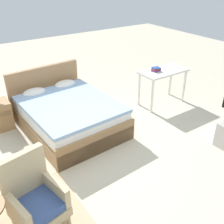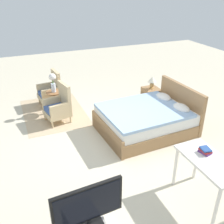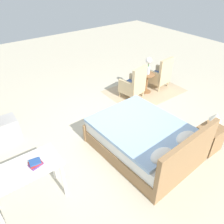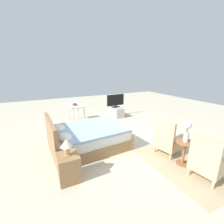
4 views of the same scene
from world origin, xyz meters
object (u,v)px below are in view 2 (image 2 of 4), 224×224
at_px(table_lamp, 152,81).
at_px(book_stack, 205,151).
at_px(vanity_desk, 208,167).
at_px(tv_flatscreen, 88,206).
at_px(nightstand, 151,98).
at_px(armchair_by_window_left, 51,91).
at_px(flower_vase, 53,81).
at_px(bed, 147,119).
at_px(armchair_by_window_right, 59,106).
at_px(side_table, 55,99).

xyz_separation_m(table_lamp, book_stack, (3.06, -0.87, 0.05)).
bearing_deg(vanity_desk, tv_flatscreen, -86.47).
bearing_deg(nightstand, armchair_by_window_left, -115.93).
bearing_deg(flower_vase, bed, 45.09).
distance_m(tv_flatscreen, vanity_desk, 1.87).
height_order(armchair_by_window_right, tv_flatscreen, tv_flatscreen).
relative_size(vanity_desk, book_stack, 5.20).
xyz_separation_m(bed, vanity_desk, (2.17, -0.22, 0.35)).
relative_size(nightstand, vanity_desk, 0.51).
distance_m(vanity_desk, book_stack, 0.24).
bearing_deg(table_lamp, nightstand, -90.00).
bearing_deg(vanity_desk, armchair_by_window_left, -161.24).
xyz_separation_m(armchair_by_window_left, table_lamp, (1.18, 2.42, 0.37)).
distance_m(flower_vase, book_stack, 4.03).
bearing_deg(vanity_desk, book_stack, 162.30).
xyz_separation_m(side_table, tv_flatscreen, (4.00, -0.37, 0.37)).
xyz_separation_m(vanity_desk, book_stack, (-0.17, 0.05, 0.15)).
height_order(side_table, book_stack, book_stack).
bearing_deg(table_lamp, vanity_desk, -15.93).
bearing_deg(bed, nightstand, 146.65).
height_order(table_lamp, tv_flatscreen, tv_flatscreen).
height_order(armchair_by_window_right, vanity_desk, armchair_by_window_right).
bearing_deg(nightstand, armchair_by_window_right, -93.69).
height_order(armchair_by_window_left, side_table, armchair_by_window_left).
height_order(tv_flatscreen, vanity_desk, tv_flatscreen).
relative_size(flower_vase, tv_flatscreen, 0.54).
distance_m(nightstand, table_lamp, 0.48).
relative_size(bed, armchair_by_window_right, 2.22).
bearing_deg(tv_flatscreen, flower_vase, 174.74).
height_order(flower_vase, tv_flatscreen, flower_vase).
distance_m(bed, armchair_by_window_right, 2.11).
xyz_separation_m(side_table, book_stack, (3.72, 1.56, 0.45)).
bearing_deg(flower_vase, book_stack, 22.69).
height_order(bed, nightstand, bed).
bearing_deg(bed, armchair_by_window_left, -142.44).
distance_m(flower_vase, nightstand, 2.58).
bearing_deg(armchair_by_window_left, vanity_desk, 18.76).
height_order(tv_flatscreen, book_stack, tv_flatscreen).
xyz_separation_m(armchair_by_window_left, nightstand, (1.18, 2.42, -0.12)).
xyz_separation_m(armchair_by_window_left, tv_flatscreen, (4.52, -0.37, 0.35)).
bearing_deg(armchair_by_window_right, book_stack, 25.75).
height_order(bed, tv_flatscreen, tv_flatscreen).
height_order(armchair_by_window_left, nightstand, armchair_by_window_left).
distance_m(armchair_by_window_left, vanity_desk, 4.66).
height_order(table_lamp, book_stack, table_lamp).
xyz_separation_m(armchair_by_window_right, vanity_desk, (3.39, 1.50, 0.27)).
bearing_deg(book_stack, table_lamp, 164.17).
distance_m(armchair_by_window_left, flower_vase, 0.71).
bearing_deg(flower_vase, armchair_by_window_right, 0.28).
bearing_deg(side_table, tv_flatscreen, -5.26).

